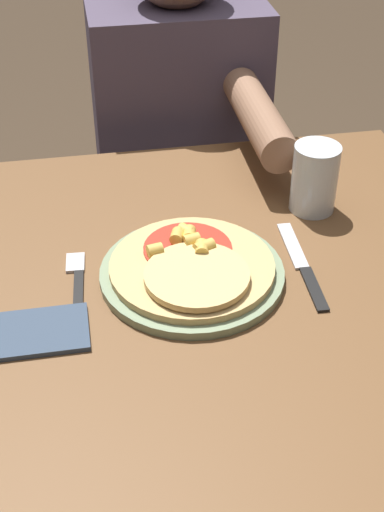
% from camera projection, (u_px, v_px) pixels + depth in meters
% --- Properties ---
extents(dining_table, '(0.98, 0.89, 0.73)m').
position_uv_depth(dining_table, '(180.00, 353.00, 1.10)').
color(dining_table, brown).
rests_on(dining_table, ground_plane).
extents(plate, '(0.28, 0.28, 0.01)m').
position_uv_depth(plate, '(192.00, 274.00, 1.06)').
color(plate, gray).
rests_on(plate, dining_table).
extents(pizza, '(0.25, 0.25, 0.04)m').
position_uv_depth(pizza, '(192.00, 266.00, 1.05)').
color(pizza, tan).
rests_on(pizza, plate).
extents(fork, '(0.03, 0.18, 0.00)m').
position_uv_depth(fork, '(77.00, 284.00, 1.05)').
color(fork, black).
rests_on(fork, dining_table).
extents(knife, '(0.03, 0.22, 0.00)m').
position_uv_depth(knife, '(303.00, 266.00, 1.09)').
color(knife, black).
rests_on(knife, dining_table).
extents(drinking_glass, '(0.08, 0.08, 0.12)m').
position_uv_depth(drinking_glass, '(315.00, 178.00, 1.19)').
color(drinking_glass, silver).
rests_on(drinking_glass, dining_table).
extents(napkin, '(0.13, 0.09, 0.01)m').
position_uv_depth(napkin, '(40.00, 332.00, 0.97)').
color(napkin, '#38475B').
rests_on(napkin, dining_table).
extents(person_diner, '(0.36, 0.52, 1.12)m').
position_uv_depth(person_diner, '(180.00, 137.00, 1.59)').
color(person_diner, '#2D2D38').
rests_on(person_diner, ground_plane).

